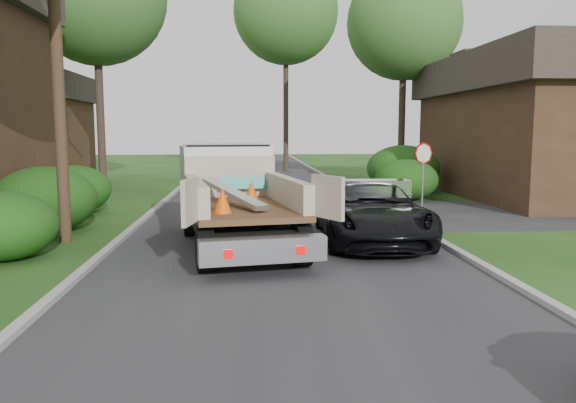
# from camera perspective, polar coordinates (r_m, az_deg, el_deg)

# --- Properties ---
(ground) EXTENTS (120.00, 120.00, 0.00)m
(ground) POSITION_cam_1_polar(r_m,az_deg,el_deg) (10.15, 0.51, -9.17)
(ground) COLOR #1E3F12
(ground) RESTS_ON ground
(road) EXTENTS (8.00, 90.00, 0.02)m
(road) POSITION_cam_1_polar(r_m,az_deg,el_deg) (19.92, -1.88, -1.05)
(road) COLOR #28282B
(road) RESTS_ON ground
(curb_left) EXTENTS (0.20, 90.00, 0.12)m
(curb_left) POSITION_cam_1_polar(r_m,az_deg,el_deg) (20.17, -13.60, -0.99)
(curb_left) COLOR #9E9E99
(curb_left) RESTS_ON ground
(curb_right) EXTENTS (0.20, 90.00, 0.12)m
(curb_right) POSITION_cam_1_polar(r_m,az_deg,el_deg) (20.50, 9.65, -0.77)
(curb_right) COLOR #9E9E99
(curb_right) RESTS_ON ground
(stop_sign) EXTENTS (0.71, 0.32, 2.48)m
(stop_sign) POSITION_cam_1_polar(r_m,az_deg,el_deg) (19.67, 13.57, 3.83)
(stop_sign) COLOR slate
(stop_sign) RESTS_ON ground
(utility_pole) EXTENTS (2.42, 1.25, 10.00)m
(utility_pole) POSITION_cam_1_polar(r_m,az_deg,el_deg) (15.58, -22.47, 15.20)
(utility_pole) COLOR #382619
(utility_pole) RESTS_ON ground
(house_left_far) EXTENTS (7.56, 7.56, 6.00)m
(house_left_far) POSITION_cam_1_polar(r_m,az_deg,el_deg) (34.15, -26.27, 6.77)
(house_left_far) COLOR #392317
(house_left_far) RESTS_ON ground
(house_right) EXTENTS (9.72, 12.96, 6.20)m
(house_right) POSITION_cam_1_polar(r_m,az_deg,el_deg) (27.43, 26.18, 7.08)
(house_right) COLOR #392317
(house_right) RESTS_ON ground
(hedge_left_a) EXTENTS (2.34, 2.34, 1.53)m
(hedge_left_a) POSITION_cam_1_polar(r_m,az_deg,el_deg) (13.95, -26.94, -2.23)
(hedge_left_a) COLOR #1A4910
(hedge_left_a) RESTS_ON ground
(hedge_left_b) EXTENTS (2.86, 2.86, 1.87)m
(hedge_left_b) POSITION_cam_1_polar(r_m,az_deg,el_deg) (17.28, -23.45, 0.20)
(hedge_left_b) COLOR #1A4910
(hedge_left_b) RESTS_ON ground
(hedge_left_c) EXTENTS (2.60, 2.60, 1.70)m
(hedge_left_c) POSITION_cam_1_polar(r_m,az_deg,el_deg) (20.69, -21.07, 1.13)
(hedge_left_c) COLOR #1A4910
(hedge_left_c) RESTS_ON ground
(hedge_right_a) EXTENTS (2.60, 2.60, 1.70)m
(hedge_right_a) POSITION_cam_1_polar(r_m,az_deg,el_deg) (23.73, 11.94, 2.17)
(hedge_right_a) COLOR #1A4910
(hedge_right_a) RESTS_ON ground
(hedge_right_b) EXTENTS (3.38, 3.38, 2.21)m
(hedge_right_b) POSITION_cam_1_polar(r_m,az_deg,el_deg) (26.78, 11.61, 3.28)
(hedge_right_b) COLOR #1A4910
(hedge_right_b) RESTS_ON ground
(tree_right_far) EXTENTS (6.00, 6.00, 11.50)m
(tree_right_far) POSITION_cam_1_polar(r_m,az_deg,el_deg) (31.35, 11.72, 17.36)
(tree_right_far) COLOR #2D2119
(tree_right_far) RESTS_ON ground
(tree_center_far) EXTENTS (7.20, 7.20, 14.60)m
(tree_center_far) POSITION_cam_1_polar(r_m,az_deg,el_deg) (40.62, -0.22, 18.71)
(tree_center_far) COLOR #2D2119
(tree_center_far) RESTS_ON ground
(flatbed_truck) EXTENTS (3.80, 6.94, 2.50)m
(flatbed_truck) POSITION_cam_1_polar(r_m,az_deg,el_deg) (14.66, -5.78, 1.27)
(flatbed_truck) COLOR black
(flatbed_truck) RESTS_ON ground
(black_pickup) EXTENTS (2.79, 5.65, 1.54)m
(black_pickup) POSITION_cam_1_polar(r_m,az_deg,el_deg) (14.71, 8.40, -1.05)
(black_pickup) COLOR black
(black_pickup) RESTS_ON ground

